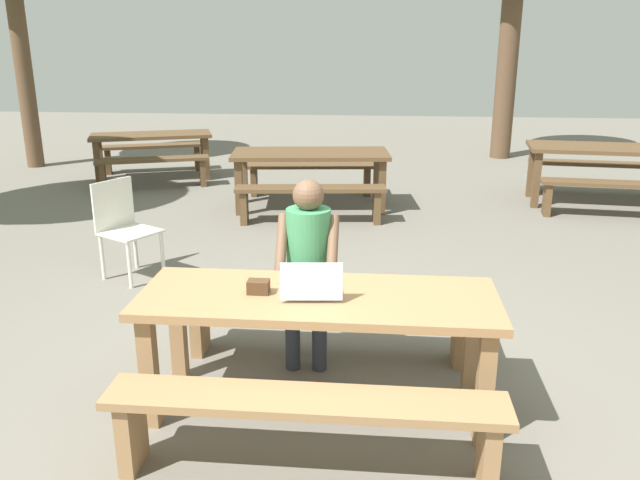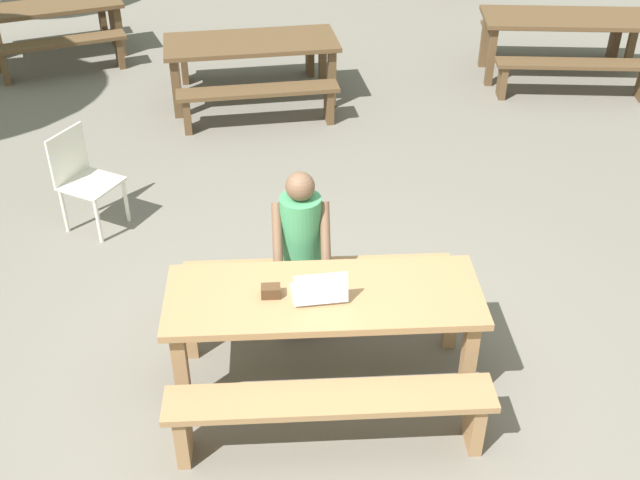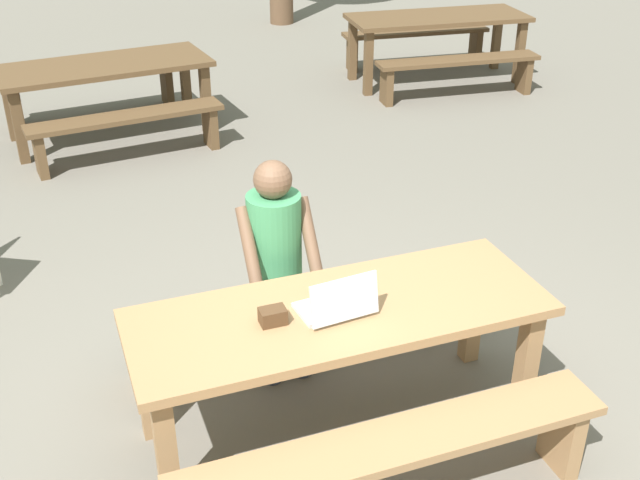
% 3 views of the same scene
% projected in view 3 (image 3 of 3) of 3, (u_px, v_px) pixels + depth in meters
% --- Properties ---
extents(ground_plane, '(30.00, 30.00, 0.00)m').
position_uv_depth(ground_plane, '(338.00, 424.00, 4.16)').
color(ground_plane, slate).
extents(picnic_table_front, '(2.06, 0.75, 0.73)m').
position_uv_depth(picnic_table_front, '(340.00, 326.00, 3.86)').
color(picnic_table_front, '#9E754C').
rests_on(picnic_table_front, ground).
extents(bench_near, '(2.00, 0.30, 0.46)m').
position_uv_depth(bench_near, '(394.00, 458.00, 3.45)').
color(bench_near, '#9E754C').
rests_on(bench_near, ground).
extents(bench_far, '(2.00, 0.30, 0.46)m').
position_uv_depth(bench_far, '(297.00, 305.00, 4.52)').
color(bench_far, '#9E754C').
rests_on(bench_far, ground).
extents(laptop, '(0.37, 0.28, 0.23)m').
position_uv_depth(laptop, '(337.00, 304.00, 3.74)').
color(laptop, silver).
rests_on(laptop, picnic_table_front).
extents(small_pouch, '(0.12, 0.09, 0.08)m').
position_uv_depth(small_pouch, '(273.00, 316.00, 3.68)').
color(small_pouch, '#4C331E').
rests_on(small_pouch, picnic_table_front).
extents(person_seated, '(0.41, 0.41, 1.26)m').
position_uv_depth(person_seated, '(277.00, 253.00, 4.27)').
color(person_seated, '#333847').
rests_on(person_seated, ground).
extents(picnic_table_rear, '(2.14, 1.02, 0.78)m').
position_uv_depth(picnic_table_rear, '(437.00, 25.00, 9.16)').
color(picnic_table_rear, brown).
rests_on(picnic_table_rear, ground).
extents(bench_rear_south, '(1.88, 0.49, 0.45)m').
position_uv_depth(bench_rear_south, '(458.00, 68.00, 8.75)').
color(bench_rear_south, brown).
rests_on(bench_rear_south, ground).
extents(bench_rear_north, '(1.88, 0.49, 0.45)m').
position_uv_depth(bench_rear_north, '(416.00, 39.00, 9.88)').
color(bench_rear_north, brown).
rests_on(bench_rear_north, ground).
extents(picnic_table_distant, '(2.06, 1.05, 0.73)m').
position_uv_depth(picnic_table_distant, '(105.00, 74.00, 7.57)').
color(picnic_table_distant, brown).
rests_on(picnic_table_distant, ground).
extents(bench_distant_south, '(1.80, 0.49, 0.44)m').
position_uv_depth(bench_distant_south, '(127.00, 126.00, 7.16)').
color(bench_distant_south, brown).
rests_on(bench_distant_south, ground).
extents(bench_distant_north, '(1.80, 0.49, 0.44)m').
position_uv_depth(bench_distant_north, '(93.00, 84.00, 8.27)').
color(bench_distant_north, brown).
rests_on(bench_distant_north, ground).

